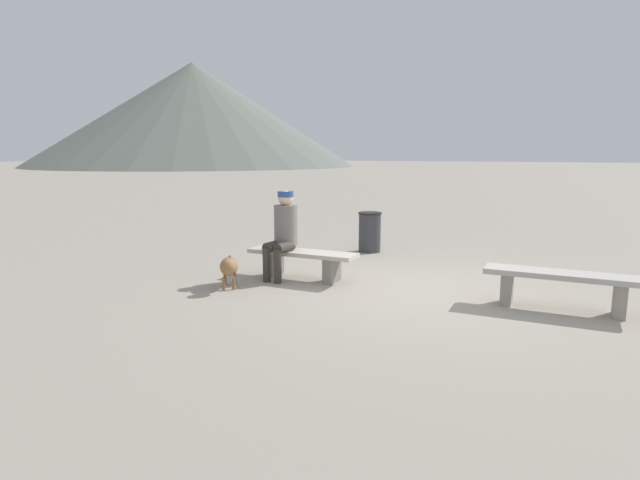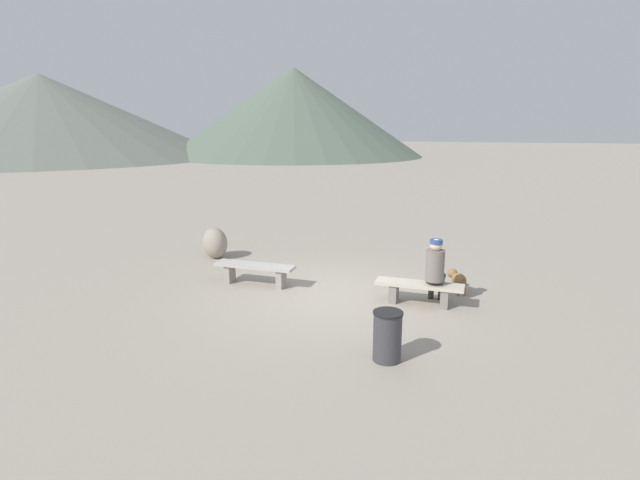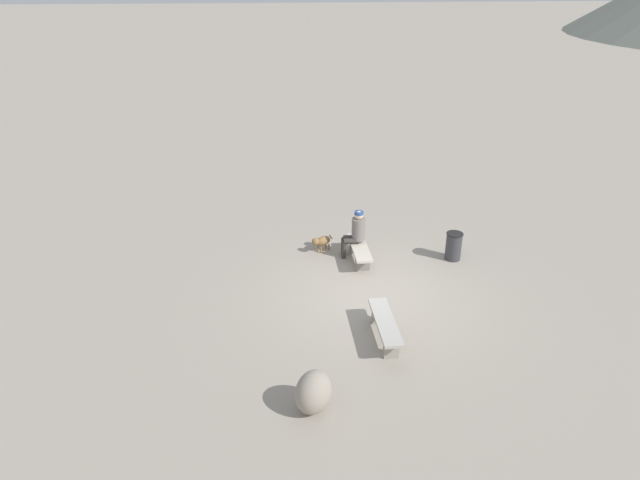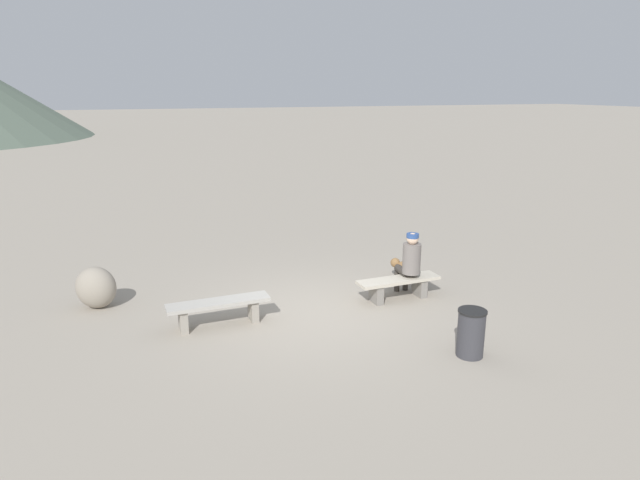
# 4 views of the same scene
# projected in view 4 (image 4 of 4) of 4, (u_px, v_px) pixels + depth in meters

# --- Properties ---
(ground) EXTENTS (210.00, 210.00, 0.06)m
(ground) POSITION_uv_depth(u_px,v_px,m) (318.00, 314.00, 10.01)
(ground) COLOR #9E9384
(bench_left) EXTENTS (1.77, 0.43, 0.46)m
(bench_left) POSITION_uv_depth(u_px,v_px,m) (219.00, 308.00, 9.38)
(bench_left) COLOR gray
(bench_left) RESTS_ON ground
(bench_right) EXTENTS (1.67, 0.45, 0.42)m
(bench_right) POSITION_uv_depth(u_px,v_px,m) (398.00, 285.00, 10.60)
(bench_right) COLOR gray
(bench_right) RESTS_ON ground
(seated_person) EXTENTS (0.36, 0.62, 1.30)m
(seated_person) POSITION_uv_depth(u_px,v_px,m) (410.00, 260.00, 10.64)
(seated_person) COLOR slate
(seated_person) RESTS_ON ground
(dog) EXTENTS (0.47, 0.60, 0.45)m
(dog) POSITION_uv_depth(u_px,v_px,m) (404.00, 266.00, 11.66)
(dog) COLOR olive
(dog) RESTS_ON ground
(trash_bin) EXTENTS (0.44, 0.44, 0.75)m
(trash_bin) POSITION_uv_depth(u_px,v_px,m) (471.00, 333.00, 8.32)
(trash_bin) COLOR #38383D
(trash_bin) RESTS_ON ground
(boulder) EXTENTS (0.97, 0.92, 0.79)m
(boulder) POSITION_uv_depth(u_px,v_px,m) (96.00, 287.00, 10.16)
(boulder) COLOR gray
(boulder) RESTS_ON ground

